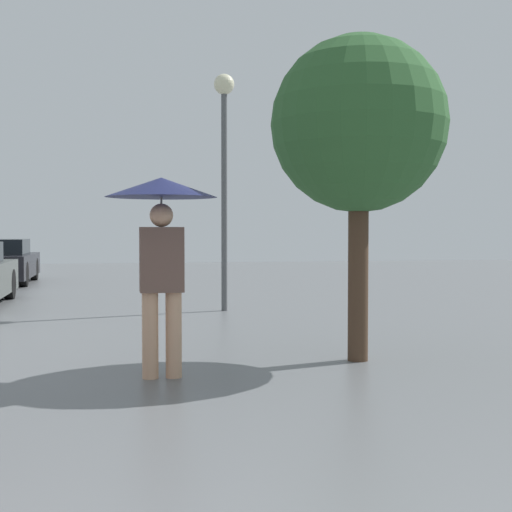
% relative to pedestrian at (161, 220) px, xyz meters
% --- Properties ---
extents(pedestrian, '(1.06, 1.06, 1.91)m').
position_rel_pedestrian_xyz_m(pedestrian, '(0.00, 0.00, 0.00)').
color(pedestrian, tan).
rests_on(pedestrian, ground_plane).
extents(tree, '(1.89, 1.89, 3.49)m').
position_rel_pedestrian_xyz_m(tree, '(2.14, 0.49, 1.02)').
color(tree, '#473323').
rests_on(tree, ground_plane).
extents(street_lamp, '(0.36, 0.36, 4.14)m').
position_rel_pedestrian_xyz_m(street_lamp, '(1.48, 5.56, 1.49)').
color(street_lamp, '#515456').
rests_on(street_lamp, ground_plane).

